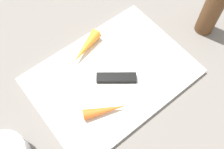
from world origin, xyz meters
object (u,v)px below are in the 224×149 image
(cutting_board, at_px, (112,76))
(carrot_long, at_px, (85,47))
(knife, at_px, (122,78))
(carrot_short, at_px, (105,110))
(pepper_grinder, at_px, (212,10))

(cutting_board, height_order, carrot_long, carrot_long)
(cutting_board, xyz_separation_m, knife, (-0.01, 0.02, 0.01))
(cutting_board, bearing_deg, carrot_short, 42.47)
(carrot_short, xyz_separation_m, pepper_grinder, (-0.34, -0.03, 0.05))
(carrot_short, bearing_deg, knife, 51.89)
(knife, xyz_separation_m, pepper_grinder, (-0.27, 0.01, 0.05))
(pepper_grinder, bearing_deg, cutting_board, -7.71)
(carrot_long, bearing_deg, carrot_short, 48.16)
(carrot_long, bearing_deg, pepper_grinder, 135.22)
(cutting_board, distance_m, knife, 0.03)
(knife, xyz_separation_m, carrot_short, (0.08, 0.04, 0.01))
(cutting_board, relative_size, carrot_long, 3.62)
(cutting_board, bearing_deg, carrot_long, -84.95)
(cutting_board, bearing_deg, knife, 111.94)
(carrot_short, distance_m, pepper_grinder, 0.35)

